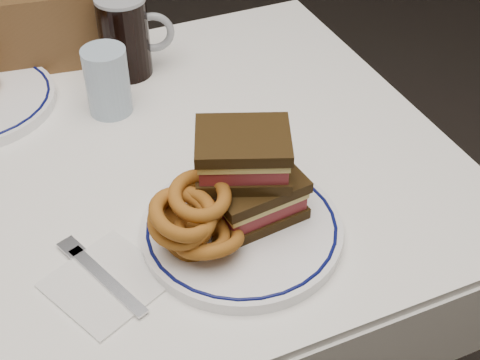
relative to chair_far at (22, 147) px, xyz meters
name	(u,v)px	position (x,y,z in m)	size (l,w,h in m)	color
dining_table	(81,228)	(0.05, -0.48, 0.15)	(1.27, 0.87, 0.75)	white
chair_far	(22,147)	(0.00, 0.00, 0.00)	(0.47, 0.47, 0.90)	#4C3218
main_plate	(242,229)	(0.25, -0.70, 0.27)	(0.30, 0.30, 0.02)	white
reuben_sandwich	(249,175)	(0.28, -0.67, 0.35)	(0.16, 0.15, 0.14)	black
onion_rings_main	(193,221)	(0.18, -0.71, 0.32)	(0.13, 0.14, 0.13)	brown
ketchup_ramekin	(218,182)	(0.25, -0.62, 0.30)	(0.06, 0.06, 0.04)	white
beer_mug	(126,35)	(0.23, -0.20, 0.34)	(0.14, 0.10, 0.16)	black
water_glass	(107,81)	(0.16, -0.31, 0.32)	(0.08, 0.08, 0.12)	#9FB7CD
napkin_fork	(106,281)	(0.05, -0.71, 0.26)	(0.19, 0.20, 0.01)	white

